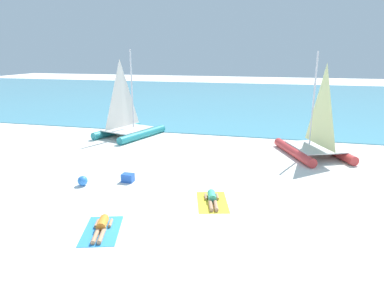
{
  "coord_description": "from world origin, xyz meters",
  "views": [
    {
      "loc": [
        3.86,
        -9.57,
        5.41
      ],
      "look_at": [
        0.0,
        5.59,
        1.2
      ],
      "focal_mm": 31.99,
      "sensor_mm": 36.0,
      "label": 1
    }
  ],
  "objects_px": {
    "cooler_box": "(128,178)",
    "towel_left": "(102,231)",
    "sailboat_teal": "(128,124)",
    "sunbather_right": "(212,198)",
    "sunbather_left": "(102,226)",
    "towel_right": "(212,202)",
    "sailboat_red": "(315,141)",
    "beach_ball": "(83,181)"
  },
  "relations": [
    {
      "from": "sunbather_left",
      "to": "sunbather_right",
      "type": "xyz_separation_m",
      "value": [
        2.96,
        2.93,
        0.0
      ]
    },
    {
      "from": "sailboat_teal",
      "to": "towel_left",
      "type": "bearing_deg",
      "value": -51.54
    },
    {
      "from": "sunbather_left",
      "to": "towel_right",
      "type": "relative_size",
      "value": 0.81
    },
    {
      "from": "sailboat_teal",
      "to": "beach_ball",
      "type": "bearing_deg",
      "value": -60.24
    },
    {
      "from": "sailboat_red",
      "to": "cooler_box",
      "type": "distance_m",
      "value": 10.12
    },
    {
      "from": "sunbather_left",
      "to": "sunbather_right",
      "type": "relative_size",
      "value": 0.99
    },
    {
      "from": "towel_left",
      "to": "cooler_box",
      "type": "relative_size",
      "value": 3.8
    },
    {
      "from": "sailboat_teal",
      "to": "towel_right",
      "type": "bearing_deg",
      "value": -32.23
    },
    {
      "from": "towel_right",
      "to": "cooler_box",
      "type": "bearing_deg",
      "value": 163.64
    },
    {
      "from": "towel_right",
      "to": "sunbather_right",
      "type": "xyz_separation_m",
      "value": [
        -0.02,
        0.06,
        0.13
      ]
    },
    {
      "from": "sailboat_red",
      "to": "sunbather_left",
      "type": "xyz_separation_m",
      "value": [
        -7.15,
        -10.05,
        -0.68
      ]
    },
    {
      "from": "sailboat_teal",
      "to": "beach_ball",
      "type": "distance_m",
      "value": 8.73
    },
    {
      "from": "sailboat_red",
      "to": "sailboat_teal",
      "type": "xyz_separation_m",
      "value": [
        -11.57,
        1.62,
        0.02
      ]
    },
    {
      "from": "cooler_box",
      "to": "towel_left",
      "type": "bearing_deg",
      "value": -76.62
    },
    {
      "from": "sailboat_teal",
      "to": "sunbather_right",
      "type": "height_order",
      "value": "sailboat_teal"
    },
    {
      "from": "sunbather_right",
      "to": "sunbather_left",
      "type": "bearing_deg",
      "value": -150.97
    },
    {
      "from": "sailboat_teal",
      "to": "cooler_box",
      "type": "bearing_deg",
      "value": -47.89
    },
    {
      "from": "towel_left",
      "to": "sunbather_right",
      "type": "xyz_separation_m",
      "value": [
        2.94,
        3.0,
        0.13
      ]
    },
    {
      "from": "towel_left",
      "to": "cooler_box",
      "type": "height_order",
      "value": "cooler_box"
    },
    {
      "from": "towel_left",
      "to": "towel_right",
      "type": "xyz_separation_m",
      "value": [
        2.96,
        2.93,
        0.0
      ]
    },
    {
      "from": "towel_left",
      "to": "cooler_box",
      "type": "xyz_separation_m",
      "value": [
        -0.97,
        4.09,
        0.17
      ]
    },
    {
      "from": "sailboat_red",
      "to": "towel_right",
      "type": "xyz_separation_m",
      "value": [
        -4.18,
        -7.18,
        -0.81
      ]
    },
    {
      "from": "towel_left",
      "to": "sunbather_right",
      "type": "bearing_deg",
      "value": 45.57
    },
    {
      "from": "towel_left",
      "to": "sailboat_teal",
      "type": "bearing_deg",
      "value": 110.7
    },
    {
      "from": "sunbather_right",
      "to": "beach_ball",
      "type": "height_order",
      "value": "beach_ball"
    },
    {
      "from": "sailboat_red",
      "to": "sunbather_left",
      "type": "bearing_deg",
      "value": -148.77
    },
    {
      "from": "sunbather_left",
      "to": "sunbather_right",
      "type": "distance_m",
      "value": 4.17
    },
    {
      "from": "sailboat_red",
      "to": "sailboat_teal",
      "type": "distance_m",
      "value": 11.68
    },
    {
      "from": "cooler_box",
      "to": "sailboat_red",
      "type": "bearing_deg",
      "value": 36.65
    },
    {
      "from": "beach_ball",
      "to": "sunbather_right",
      "type": "bearing_deg",
      "value": -2.33
    },
    {
      "from": "beach_ball",
      "to": "sailboat_red",
      "type": "bearing_deg",
      "value": 35.24
    },
    {
      "from": "towel_left",
      "to": "towel_right",
      "type": "distance_m",
      "value": 4.16
    },
    {
      "from": "beach_ball",
      "to": "towel_right",
      "type": "bearing_deg",
      "value": -2.98
    },
    {
      "from": "sunbather_right",
      "to": "sailboat_teal",
      "type": "bearing_deg",
      "value": 114.42
    },
    {
      "from": "sailboat_teal",
      "to": "sailboat_red",
      "type": "bearing_deg",
      "value": 9.78
    },
    {
      "from": "sailboat_red",
      "to": "sunbather_left",
      "type": "height_order",
      "value": "sailboat_red"
    },
    {
      "from": "beach_ball",
      "to": "sunbather_left",
      "type": "bearing_deg",
      "value": -50.5
    },
    {
      "from": "beach_ball",
      "to": "cooler_box",
      "type": "distance_m",
      "value": 1.86
    },
    {
      "from": "sailboat_red",
      "to": "sunbather_right",
      "type": "bearing_deg",
      "value": -143.85
    },
    {
      "from": "sailboat_red",
      "to": "towel_right",
      "type": "distance_m",
      "value": 8.35
    },
    {
      "from": "sunbather_right",
      "to": "towel_right",
      "type": "bearing_deg",
      "value": -90.0
    },
    {
      "from": "sailboat_teal",
      "to": "sunbather_left",
      "type": "height_order",
      "value": "sailboat_teal"
    }
  ]
}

